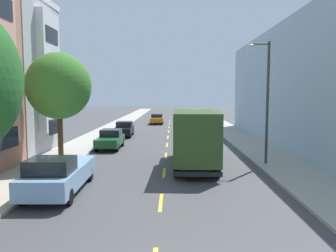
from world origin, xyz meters
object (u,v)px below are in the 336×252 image
parked_pickup_sky (59,174)px  parked_sedan_burgundy (198,118)px  delivery_box_truck (195,135)px  parked_hatchback_black (124,129)px  street_lamp (265,94)px  parked_hatchback_forest (110,139)px  street_tree_second (59,86)px  parked_pickup_charcoal (203,121)px  moving_orange_sedan (157,119)px

parked_pickup_sky → parked_sedan_burgundy: (8.74, 34.63, -0.08)m
delivery_box_truck → parked_hatchback_black: (-6.29, 14.11, -1.15)m
parked_pickup_sky → street_lamp: bearing=28.5°
parked_hatchback_black → parked_hatchback_forest: bearing=-89.7°
street_tree_second → street_lamp: bearing=-1.1°
delivery_box_truck → parked_sedan_burgundy: bearing=85.2°
parked_pickup_charcoal → parked_hatchback_black: parked_pickup_charcoal is taller
parked_pickup_charcoal → parked_hatchback_black: (-8.95, -9.98, -0.07)m
parked_hatchback_forest → parked_sedan_burgundy: bearing=69.2°
parked_hatchback_forest → moving_orange_sedan: parked_hatchback_forest is taller
parked_pickup_charcoal → parked_hatchback_forest: bearing=-116.8°
parked_hatchback_forest → street_tree_second: bearing=-108.4°
street_tree_second → parked_pickup_charcoal: size_ratio=1.25×
delivery_box_truck → parked_pickup_charcoal: bearing=83.7°
parked_hatchback_forest → moving_orange_sedan: 22.12m
parked_hatchback_black → parked_sedan_burgundy: bearing=60.2°
parked_hatchback_black → delivery_box_truck: bearing=-66.0°
moving_orange_sedan → delivery_box_truck: bearing=-82.8°
street_lamp → parked_hatchback_forest: 12.56m
delivery_box_truck → moving_orange_sedan: (-3.59, 28.45, -1.16)m
parked_sedan_burgundy → street_lamp: bearing=-86.6°
parked_hatchback_forest → parked_pickup_charcoal: bearing=63.2°
parked_sedan_burgundy → moving_orange_sedan: (-6.05, -0.94, 0.00)m
parked_sedan_burgundy → parked_hatchback_forest: bearing=-110.8°
delivery_box_truck → parked_pickup_sky: (-6.29, -5.24, -1.08)m
street_lamp → parked_pickup_sky: bearing=-151.5°
street_lamp → parked_pickup_sky: (-10.45, -5.67, -3.48)m
parked_sedan_burgundy → parked_hatchback_forest: parked_hatchback_forest is taller
street_tree_second → street_lamp: size_ratio=0.92×
street_lamp → delivery_box_truck: size_ratio=0.94×
parked_pickup_sky → parked_pickup_charcoal: (8.94, 29.33, 0.00)m
street_tree_second → parked_sedan_burgundy: size_ratio=1.47×
parked_hatchback_black → street_tree_second: bearing=-98.0°
parked_pickup_sky → street_tree_second: bearing=107.9°
parked_pickup_charcoal → moving_orange_sedan: 7.62m
parked_pickup_charcoal → parked_hatchback_black: bearing=-131.9°
parked_hatchback_black → parked_hatchback_forest: same height
street_tree_second → parked_hatchback_black: size_ratio=1.65×
street_lamp → parked_pickup_sky: 12.39m
street_lamp → parked_sedan_burgundy: (-1.71, 28.96, -3.56)m
moving_orange_sedan → parked_pickup_sky: bearing=-94.6°
delivery_box_truck → parked_hatchback_forest: size_ratio=1.92×
delivery_box_truck → parked_sedan_burgundy: delivery_box_truck is taller
parked_sedan_burgundy → parked_pickup_sky: bearing=-104.2°
street_tree_second → parked_hatchback_black: (1.90, 13.45, -4.02)m
street_tree_second → parked_sedan_burgundy: bearing=69.7°
street_tree_second → parked_pickup_charcoal: street_tree_second is taller
parked_pickup_sky → parked_hatchback_black: size_ratio=1.32×
street_tree_second → delivery_box_truck: 8.71m
street_lamp → parked_hatchback_forest: street_lamp is taller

